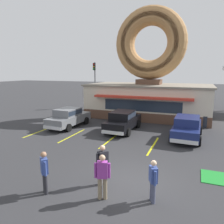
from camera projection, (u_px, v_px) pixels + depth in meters
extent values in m
plane|color=#2D2D30|center=(130.00, 182.00, 9.40)|extent=(160.00, 160.00, 0.00)
cube|color=brown|center=(148.00, 112.00, 22.93)|extent=(12.00, 6.00, 0.90)
cube|color=beige|center=(149.00, 97.00, 22.63)|extent=(12.00, 6.00, 2.30)
cube|color=gray|center=(149.00, 85.00, 22.40)|extent=(12.30, 6.30, 0.16)
cube|color=red|center=(141.00, 98.00, 19.56)|extent=(9.00, 0.60, 0.20)
cube|color=#232D3D|center=(141.00, 106.00, 19.97)|extent=(7.20, 0.03, 1.00)
cube|color=brown|center=(149.00, 82.00, 22.34)|extent=(2.40, 1.80, 0.50)
torus|color=#B27F4C|center=(150.00, 43.00, 21.64)|extent=(7.10, 1.90, 7.10)
torus|color=#936038|center=(149.00, 43.00, 21.24)|extent=(6.25, 1.05, 6.24)
cube|color=slate|center=(69.00, 119.00, 18.62)|extent=(1.92, 4.46, 0.68)
cube|color=slate|center=(68.00, 112.00, 18.37)|extent=(1.64, 2.16, 0.60)
cube|color=#232D3D|center=(68.00, 112.00, 18.36)|extent=(1.66, 2.07, 0.36)
cube|color=silver|center=(83.00, 117.00, 20.67)|extent=(1.67, 0.16, 0.24)
cube|color=silver|center=(52.00, 128.00, 16.66)|extent=(1.67, 0.16, 0.24)
cylinder|color=black|center=(70.00, 119.00, 20.26)|extent=(0.24, 0.65, 0.64)
cylinder|color=black|center=(86.00, 121.00, 19.56)|extent=(0.24, 0.65, 0.64)
cylinder|color=black|center=(50.00, 126.00, 17.80)|extent=(0.24, 0.65, 0.64)
cylinder|color=black|center=(68.00, 128.00, 17.11)|extent=(0.24, 0.65, 0.64)
cube|color=black|center=(123.00, 123.00, 17.37)|extent=(1.84, 4.43, 0.68)
cube|color=black|center=(123.00, 115.00, 17.12)|extent=(1.60, 2.13, 0.60)
cube|color=#232D3D|center=(123.00, 115.00, 17.11)|extent=(1.62, 2.04, 0.36)
cube|color=silver|center=(131.00, 120.00, 19.44)|extent=(1.67, 0.13, 0.24)
cube|color=silver|center=(112.00, 133.00, 15.39)|extent=(1.67, 0.13, 0.24)
cylinder|color=black|center=(119.00, 122.00, 19.01)|extent=(0.23, 0.64, 0.64)
cylinder|color=black|center=(138.00, 124.00, 18.34)|extent=(0.23, 0.64, 0.64)
cylinder|color=black|center=(106.00, 130.00, 16.53)|extent=(0.23, 0.64, 0.64)
cylinder|color=black|center=(128.00, 132.00, 15.87)|extent=(0.23, 0.64, 0.64)
cube|color=navy|center=(187.00, 129.00, 15.38)|extent=(1.86, 4.44, 0.68)
cube|color=navy|center=(187.00, 121.00, 15.13)|extent=(1.61, 2.13, 0.60)
cube|color=#232D3D|center=(187.00, 121.00, 15.12)|extent=(1.63, 2.05, 0.36)
cube|color=silver|center=(189.00, 125.00, 17.44)|extent=(1.67, 0.14, 0.24)
cube|color=silver|center=(184.00, 142.00, 13.40)|extent=(1.67, 0.14, 0.24)
cylinder|color=black|center=(176.00, 128.00, 17.01)|extent=(0.23, 0.64, 0.64)
cylinder|color=black|center=(200.00, 130.00, 16.34)|extent=(0.23, 0.64, 0.64)
cylinder|color=black|center=(171.00, 138.00, 14.54)|extent=(0.23, 0.64, 0.64)
cylinder|color=black|center=(199.00, 141.00, 13.87)|extent=(0.23, 0.64, 0.64)
cylinder|color=slate|center=(105.00, 174.00, 9.19)|extent=(0.15, 0.15, 0.85)
cylinder|color=slate|center=(101.00, 175.00, 9.08)|extent=(0.15, 0.15, 0.85)
cube|color=black|center=(103.00, 158.00, 9.00)|extent=(0.41, 0.45, 0.62)
cylinder|color=black|center=(108.00, 158.00, 9.14)|extent=(0.10, 0.10, 0.57)
cylinder|color=black|center=(97.00, 160.00, 8.87)|extent=(0.10, 0.10, 0.57)
sphere|color=tan|center=(102.00, 148.00, 8.91)|extent=(0.23, 0.23, 0.23)
cylinder|color=#474C66|center=(152.00, 190.00, 8.01)|extent=(0.15, 0.15, 0.79)
cylinder|color=#474C66|center=(153.00, 193.00, 7.82)|extent=(0.15, 0.15, 0.79)
cube|color=#33478C|center=(153.00, 174.00, 7.79)|extent=(0.38, 0.45, 0.57)
cylinder|color=#33478C|center=(151.00, 172.00, 8.04)|extent=(0.10, 0.10, 0.53)
cylinder|color=#33478C|center=(155.00, 178.00, 7.55)|extent=(0.10, 0.10, 0.53)
sphere|color=beige|center=(154.00, 163.00, 7.71)|extent=(0.21, 0.21, 0.21)
cylinder|color=#232328|center=(46.00, 184.00, 8.39)|extent=(0.15, 0.15, 0.84)
cylinder|color=#232328|center=(45.00, 182.00, 8.57)|extent=(0.15, 0.15, 0.84)
cube|color=#33478C|center=(44.00, 166.00, 8.34)|extent=(0.44, 0.43, 0.61)
cylinder|color=#33478C|center=(45.00, 169.00, 8.13)|extent=(0.10, 0.10, 0.56)
cylinder|color=#33478C|center=(43.00, 164.00, 8.57)|extent=(0.10, 0.10, 0.56)
sphere|color=#9E7051|center=(43.00, 155.00, 8.26)|extent=(0.22, 0.22, 0.22)
cylinder|color=#7F7056|center=(105.00, 188.00, 8.08)|extent=(0.15, 0.15, 0.85)
cylinder|color=#7F7056|center=(100.00, 188.00, 8.09)|extent=(0.15, 0.15, 0.85)
cube|color=#8C3393|center=(102.00, 170.00, 7.95)|extent=(0.44, 0.35, 0.62)
cylinder|color=#8C3393|center=(109.00, 171.00, 7.95)|extent=(0.10, 0.10, 0.57)
cylinder|color=#8C3393|center=(95.00, 170.00, 7.96)|extent=(0.10, 0.10, 0.57)
sphere|color=tan|center=(102.00, 158.00, 7.86)|extent=(0.23, 0.23, 0.23)
cylinder|color=#232833|center=(205.00, 122.00, 18.42)|extent=(0.56, 0.56, 0.95)
torus|color=black|center=(205.00, 116.00, 18.33)|extent=(0.57, 0.57, 0.05)
cylinder|color=#595B60|center=(95.00, 85.00, 28.47)|extent=(0.16, 0.16, 5.80)
cube|color=black|center=(94.00, 67.00, 27.87)|extent=(0.28, 0.24, 0.90)
sphere|color=red|center=(94.00, 64.00, 27.71)|extent=(0.18, 0.18, 0.18)
sphere|color=orange|center=(94.00, 67.00, 27.76)|extent=(0.18, 0.18, 0.18)
sphere|color=green|center=(94.00, 69.00, 27.82)|extent=(0.18, 0.18, 0.18)
cube|color=yellow|center=(39.00, 132.00, 17.20)|extent=(0.12, 3.60, 0.01)
cube|color=yellow|center=(72.00, 136.00, 16.12)|extent=(0.12, 3.60, 0.01)
cube|color=yellow|center=(110.00, 140.00, 15.04)|extent=(0.12, 3.60, 0.01)
cube|color=yellow|center=(153.00, 146.00, 13.95)|extent=(0.12, 3.60, 0.01)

